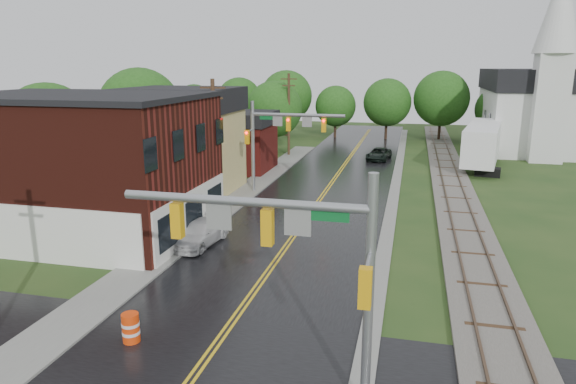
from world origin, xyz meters
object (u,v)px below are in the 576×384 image
at_px(brick_building, 81,165).
at_px(church, 534,101).
at_px(traffic_signal_near, 294,247).
at_px(pickup_white, 200,233).
at_px(suv_dark, 379,154).
at_px(semi_trailer, 483,142).
at_px(tree_left_a, 50,131).
at_px(utility_pole_b, 215,142).
at_px(utility_pole_c, 289,113).
at_px(construction_barrel, 131,328).
at_px(tree_left_b, 141,112).
at_px(tree_left_e, 275,111).
at_px(tree_left_c, 215,117).
at_px(traffic_signal_far, 279,131).

bearing_deg(brick_building, church, 50.02).
bearing_deg(traffic_signal_near, pickup_white, 123.68).
relative_size(suv_dark, semi_trailer, 0.33).
relative_size(pickup_white, semi_trailer, 0.33).
height_order(brick_building, traffic_signal_near, brick_building).
distance_m(tree_left_a, pickup_white, 17.38).
bearing_deg(tree_left_a, utility_pole_b, 0.45).
distance_m(utility_pole_c, construction_barrel, 40.39).
xyz_separation_m(tree_left_a, construction_barrel, (16.75, -17.90, -4.55)).
height_order(tree_left_b, semi_trailer, tree_left_b).
bearing_deg(utility_pole_c, tree_left_e, 137.16).
relative_size(tree_left_a, tree_left_e, 1.06).
distance_m(utility_pole_b, pickup_white, 8.83).
bearing_deg(tree_left_a, tree_left_e, 65.38).
relative_size(tree_left_e, semi_trailer, 0.59).
height_order(brick_building, tree_left_c, brick_building).
relative_size(traffic_signal_near, construction_barrel, 6.55).
distance_m(utility_pole_b, tree_left_c, 19.24).
relative_size(utility_pole_b, tree_left_b, 0.93).
distance_m(traffic_signal_near, tree_left_b, 36.73).
distance_m(traffic_signal_far, tree_left_e, 19.65).
bearing_deg(traffic_signal_near, construction_barrel, 163.08).
xyz_separation_m(suv_dark, semi_trailer, (10.22, -0.87, 1.82)).
xyz_separation_m(traffic_signal_near, tree_left_b, (-21.32, 29.90, 0.75)).
xyz_separation_m(tree_left_c, pickup_white, (9.05, -25.49, -3.85)).
height_order(tree_left_b, construction_barrel, tree_left_b).
height_order(semi_trailer, construction_barrel, semi_trailer).
relative_size(brick_building, utility_pole_b, 1.59).
bearing_deg(church, construction_barrel, -114.91).
distance_m(traffic_signal_near, semi_trailer, 41.94).
height_order(tree_left_a, suv_dark, tree_left_a).
distance_m(traffic_signal_near, suv_dark, 41.76).
bearing_deg(pickup_white, construction_barrel, -74.69).
bearing_deg(brick_building, pickup_white, -4.38).
distance_m(pickup_white, construction_barrel, 10.55).
height_order(traffic_signal_near, suv_dark, traffic_signal_near).
bearing_deg(church, brick_building, -129.98).
distance_m(brick_building, suv_dark, 32.75).
height_order(tree_left_b, tree_left_c, tree_left_b).
distance_m(utility_pole_b, utility_pole_c, 22.00).
distance_m(traffic_signal_far, tree_left_c, 16.56).
bearing_deg(church, utility_pole_b, -130.18).
relative_size(utility_pole_c, pickup_white, 1.96).
distance_m(brick_building, tree_left_b, 17.80).
height_order(tree_left_e, pickup_white, tree_left_e).
xyz_separation_m(traffic_signal_near, traffic_signal_far, (-6.94, 25.00, 0.01)).
xyz_separation_m(utility_pole_b, tree_left_a, (-13.05, -0.10, 0.39)).
height_order(utility_pole_b, suv_dark, utility_pole_b).
bearing_deg(tree_left_c, utility_pole_b, -68.51).
bearing_deg(traffic_signal_far, traffic_signal_near, -74.48).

